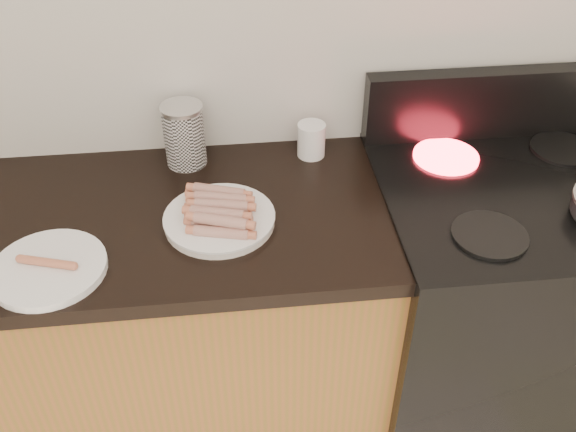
{
  "coord_description": "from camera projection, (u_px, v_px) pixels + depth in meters",
  "views": [
    {
      "loc": [
        0.01,
        0.41,
        1.89
      ],
      "look_at": [
        0.14,
        1.62,
        0.92
      ],
      "focal_mm": 40.0,
      "sensor_mm": 36.0,
      "label": 1
    }
  ],
  "objects": [
    {
      "name": "hotdog_pile",
      "position": [
        219.0,
        210.0,
        1.54
      ],
      "size": [
        0.13,
        0.21,
        0.05
      ],
      "rotation": [
        0.0,
        0.0,
        -0.3
      ],
      "color": "maroon",
      "rests_on": "main_plate"
    },
    {
      "name": "side_plate",
      "position": [
        49.0,
        269.0,
        1.43
      ],
      "size": [
        0.27,
        0.27,
        0.02
      ],
      "primitive_type": "cylinder",
      "rotation": [
        0.0,
        0.0,
        -0.06
      ],
      "color": "silver",
      "rests_on": "counter_slab"
    },
    {
      "name": "canister",
      "position": [
        184.0,
        135.0,
        1.73
      ],
      "size": [
        0.11,
        0.11,
        0.18
      ],
      "rotation": [
        0.0,
        0.0,
        0.26
      ],
      "color": "white",
      "rests_on": "counter_slab"
    },
    {
      "name": "mug",
      "position": [
        311.0,
        140.0,
        1.78
      ],
      "size": [
        0.08,
        0.08,
        0.1
      ],
      "primitive_type": "cylinder",
      "rotation": [
        0.0,
        0.0,
        -0.05
      ],
      "color": "white",
      "rests_on": "counter_slab"
    },
    {
      "name": "burner_far_right",
      "position": [
        563.0,
        149.0,
        1.8
      ],
      "size": [
        0.18,
        0.18,
        0.01
      ],
      "primitive_type": "cylinder",
      "color": "black",
      "rests_on": "stove"
    },
    {
      "name": "plain_sausages",
      "position": [
        47.0,
        262.0,
        1.42
      ],
      "size": [
        0.13,
        0.06,
        0.02
      ],
      "rotation": [
        0.0,
        0.0,
        -0.3
      ],
      "color": "#D17B4D",
      "rests_on": "side_plate"
    },
    {
      "name": "stove",
      "position": [
        494.0,
        311.0,
        1.94
      ],
      "size": [
        0.76,
        0.65,
        0.91
      ],
      "color": "black",
      "rests_on": "floor"
    },
    {
      "name": "wall_back",
      "position": [
        214.0,
        9.0,
        1.6
      ],
      "size": [
        4.0,
        0.04,
        2.6
      ],
      "primitive_type": "cube",
      "color": "silver",
      "rests_on": "ground"
    },
    {
      "name": "main_plate",
      "position": [
        220.0,
        220.0,
        1.56
      ],
      "size": [
        0.33,
        0.33,
        0.02
      ],
      "primitive_type": "cylinder",
      "rotation": [
        0.0,
        0.0,
        -0.27
      ],
      "color": "silver",
      "rests_on": "counter_slab"
    },
    {
      "name": "burner_near_left",
      "position": [
        490.0,
        235.0,
        1.51
      ],
      "size": [
        0.18,
        0.18,
        0.01
      ],
      "primitive_type": "cylinder",
      "color": "black",
      "rests_on": "stove"
    },
    {
      "name": "burner_far_left",
      "position": [
        446.0,
        156.0,
        1.77
      ],
      "size": [
        0.18,
        0.18,
        0.01
      ],
      "primitive_type": "cylinder",
      "color": "#FF1E2D",
      "rests_on": "stove"
    },
    {
      "name": "stove_panel",
      "position": [
        497.0,
        103.0,
        1.82
      ],
      "size": [
        0.76,
        0.06,
        0.2
      ],
      "primitive_type": "cube",
      "color": "black",
      "rests_on": "stove"
    }
  ]
}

